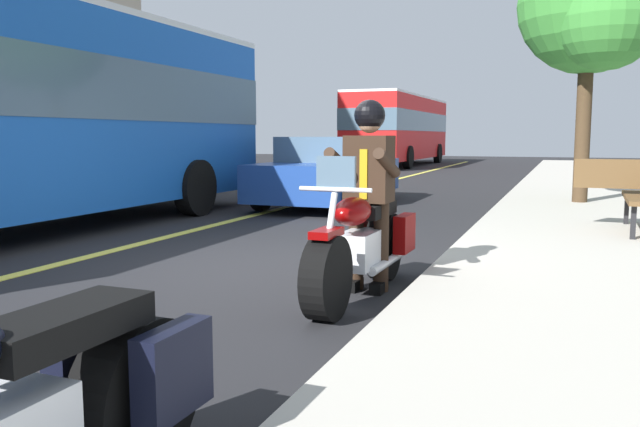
# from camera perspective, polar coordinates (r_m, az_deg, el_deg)

# --- Properties ---
(ground_plane) EXTENTS (80.00, 80.00, 0.00)m
(ground_plane) POSITION_cam_1_polar(r_m,az_deg,el_deg) (7.09, -6.39, -4.67)
(ground_plane) COLOR black
(lane_center_stripe) EXTENTS (60.00, 0.16, 0.01)m
(lane_center_stripe) POSITION_cam_1_polar(r_m,az_deg,el_deg) (8.19, -18.93, -3.40)
(lane_center_stripe) COLOR #E5DB4C
(lane_center_stripe) RESTS_ON ground_plane
(motorcycle_main) EXTENTS (2.21, 0.61, 1.26)m
(motorcycle_main) POSITION_cam_1_polar(r_m,az_deg,el_deg) (5.72, 3.73, -2.82)
(motorcycle_main) COLOR black
(motorcycle_main) RESTS_ON ground_plane
(rider_main) EXTENTS (0.62, 0.55, 1.74)m
(rider_main) POSITION_cam_1_polar(r_m,az_deg,el_deg) (5.83, 4.34, 3.14)
(rider_main) COLOR black
(rider_main) RESTS_ON ground_plane
(bus_near) EXTENTS (11.05, 2.70, 3.30)m
(bus_near) POSITION_cam_1_polar(r_m,az_deg,el_deg) (31.59, 7.09, 7.67)
(bus_near) COLOR red
(bus_near) RESTS_ON ground_plane
(car_silver) EXTENTS (4.60, 1.92, 1.40)m
(car_silver) POSITION_cam_1_polar(r_m,az_deg,el_deg) (13.35, 0.88, 3.78)
(car_silver) COLOR navy
(car_silver) RESTS_ON ground_plane
(street_tree_curbside) EXTENTS (2.80, 2.60, 5.02)m
(street_tree_curbside) POSITION_cam_1_polar(r_m,az_deg,el_deg) (13.40, 23.10, 16.41)
(street_tree_curbside) COLOR #42301E
(street_tree_curbside) RESTS_ON sidewalk_curb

